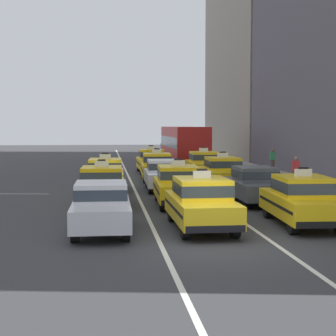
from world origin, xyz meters
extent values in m
plane|color=#353538|center=(0.00, 0.00, 0.00)|extent=(160.00, 160.00, 0.00)
cube|color=silver|center=(-1.60, 20.00, 0.00)|extent=(0.14, 80.00, 0.01)
cube|color=silver|center=(1.60, 20.00, 0.00)|extent=(0.14, 80.00, 0.01)
cube|color=#9E9993|center=(7.20, 15.00, 0.07)|extent=(4.00, 90.00, 0.15)
cube|color=gray|center=(12.20, 41.62, 14.30)|extent=(6.00, 21.05, 28.61)
cylinder|color=black|center=(-3.96, 3.61, 0.32)|extent=(0.25, 0.64, 0.64)
cylinder|color=black|center=(-2.52, 3.59, 0.32)|extent=(0.25, 0.64, 0.64)
cylinder|color=black|center=(-3.99, 0.77, 0.32)|extent=(0.25, 0.64, 0.64)
cylinder|color=black|center=(-2.55, 0.76, 0.32)|extent=(0.25, 0.64, 0.64)
cube|color=silver|center=(-3.25, 2.18, 0.65)|extent=(1.80, 4.32, 0.66)
cube|color=silver|center=(-3.26, 2.08, 1.28)|extent=(1.58, 1.92, 0.60)
cube|color=#2D3842|center=(-3.26, 2.08, 1.28)|extent=(1.60, 1.94, 0.33)
cylinder|color=black|center=(-3.95, 9.12, 0.32)|extent=(0.26, 0.65, 0.64)
cylinder|color=black|center=(-2.47, 9.08, 0.32)|extent=(0.26, 0.65, 0.64)
cylinder|color=black|center=(-4.04, 6.06, 0.32)|extent=(0.26, 0.65, 0.64)
cylinder|color=black|center=(-2.56, 6.02, 0.32)|extent=(0.26, 0.65, 0.64)
cube|color=yellow|center=(-3.25, 7.57, 0.67)|extent=(1.93, 4.55, 0.70)
cube|color=black|center=(-3.25, 7.57, 0.72)|extent=(1.94, 4.19, 0.10)
cube|color=yellow|center=(-3.26, 7.42, 1.34)|extent=(1.66, 2.15, 0.64)
cube|color=#2D3842|center=(-3.26, 7.42, 1.34)|extent=(1.68, 2.17, 0.35)
cube|color=white|center=(-3.26, 7.42, 1.78)|extent=(0.56, 0.14, 0.24)
cube|color=black|center=(-3.26, 7.42, 1.93)|extent=(0.32, 0.12, 0.06)
cube|color=black|center=(-3.19, 9.78, 0.42)|extent=(1.71, 0.19, 0.20)
cube|color=black|center=(-3.32, 5.36, 0.42)|extent=(1.71, 0.19, 0.20)
cylinder|color=black|center=(-3.80, 14.47, 0.32)|extent=(0.26, 0.65, 0.64)
cylinder|color=black|center=(-2.32, 14.42, 0.32)|extent=(0.26, 0.65, 0.64)
cylinder|color=black|center=(-3.89, 11.41, 0.32)|extent=(0.26, 0.65, 0.64)
cylinder|color=black|center=(-2.42, 11.36, 0.32)|extent=(0.26, 0.65, 0.64)
cube|color=yellow|center=(-3.11, 12.92, 0.67)|extent=(1.94, 4.55, 0.70)
cube|color=black|center=(-3.11, 12.92, 0.72)|extent=(1.94, 4.19, 0.10)
cube|color=yellow|center=(-3.11, 12.77, 1.34)|extent=(1.66, 2.15, 0.64)
cube|color=#2D3842|center=(-3.11, 12.77, 1.34)|extent=(1.68, 2.17, 0.35)
cube|color=white|center=(-3.11, 12.77, 1.78)|extent=(0.56, 0.14, 0.24)
cube|color=black|center=(-3.11, 12.77, 1.93)|extent=(0.32, 0.12, 0.06)
cube|color=black|center=(-3.04, 15.13, 0.42)|extent=(1.71, 0.19, 0.20)
cube|color=black|center=(-3.17, 10.71, 0.42)|extent=(1.71, 0.19, 0.20)
cylinder|color=black|center=(-0.83, 3.91, 0.32)|extent=(0.25, 0.64, 0.64)
cylinder|color=black|center=(0.64, 3.92, 0.32)|extent=(0.25, 0.64, 0.64)
cylinder|color=black|center=(-0.80, 0.85, 0.32)|extent=(0.25, 0.64, 0.64)
cylinder|color=black|center=(0.68, 0.86, 0.32)|extent=(0.25, 0.64, 0.64)
cube|color=yellow|center=(-0.08, 2.38, 0.67)|extent=(1.85, 4.52, 0.70)
cube|color=black|center=(-0.08, 2.38, 0.72)|extent=(1.86, 4.16, 0.10)
cube|color=yellow|center=(-0.08, 2.23, 1.34)|extent=(1.62, 2.12, 0.64)
cube|color=#2D3842|center=(-0.08, 2.23, 1.34)|extent=(1.64, 2.14, 0.35)
cube|color=white|center=(-0.08, 2.23, 1.78)|extent=(0.56, 0.13, 0.24)
cube|color=black|center=(-0.08, 2.23, 1.93)|extent=(0.32, 0.11, 0.06)
cube|color=black|center=(-0.10, 4.59, 0.42)|extent=(1.71, 0.16, 0.20)
cube|color=black|center=(-0.06, 0.17, 0.42)|extent=(1.71, 0.16, 0.20)
cylinder|color=black|center=(-0.80, 9.27, 0.32)|extent=(0.26, 0.65, 0.64)
cylinder|color=black|center=(0.67, 9.22, 0.32)|extent=(0.26, 0.65, 0.64)
cylinder|color=black|center=(-0.90, 6.21, 0.32)|extent=(0.26, 0.65, 0.64)
cylinder|color=black|center=(0.57, 6.16, 0.32)|extent=(0.26, 0.65, 0.64)
cube|color=yellow|center=(-0.12, 7.72, 0.67)|extent=(1.94, 4.56, 0.70)
cube|color=black|center=(-0.12, 7.72, 0.72)|extent=(1.95, 4.20, 0.10)
cube|color=yellow|center=(-0.12, 7.57, 1.34)|extent=(1.67, 2.15, 0.64)
cube|color=#2D3842|center=(-0.12, 7.57, 1.34)|extent=(1.69, 2.17, 0.35)
cube|color=white|center=(-0.12, 7.57, 1.78)|extent=(0.56, 0.14, 0.24)
cube|color=black|center=(-0.12, 7.57, 1.93)|extent=(0.32, 0.12, 0.06)
cube|color=black|center=(-0.04, 9.93, 0.42)|extent=(1.71, 0.20, 0.20)
cube|color=black|center=(-0.19, 5.51, 0.42)|extent=(1.71, 0.20, 0.20)
cylinder|color=black|center=(-0.85, 14.45, 0.32)|extent=(0.26, 0.65, 0.64)
cylinder|color=black|center=(0.60, 14.42, 0.32)|extent=(0.26, 0.65, 0.64)
cylinder|color=black|center=(-0.92, 11.62, 0.32)|extent=(0.26, 0.65, 0.64)
cylinder|color=black|center=(0.52, 11.58, 0.32)|extent=(0.26, 0.65, 0.64)
cube|color=silver|center=(-0.16, 13.02, 0.65)|extent=(1.87, 4.34, 0.66)
cube|color=silver|center=(-0.16, 12.92, 1.28)|extent=(1.61, 1.94, 0.60)
cube|color=#2D3842|center=(-0.16, 12.92, 1.28)|extent=(1.63, 1.96, 0.33)
cylinder|color=black|center=(-0.69, 19.65, 0.32)|extent=(0.27, 0.65, 0.64)
cylinder|color=black|center=(0.78, 19.59, 0.32)|extent=(0.27, 0.65, 0.64)
cylinder|color=black|center=(-0.82, 16.59, 0.32)|extent=(0.27, 0.65, 0.64)
cylinder|color=black|center=(0.66, 16.53, 0.32)|extent=(0.27, 0.65, 0.64)
cube|color=yellow|center=(-0.02, 18.09, 0.67)|extent=(1.98, 4.57, 0.70)
cube|color=black|center=(-0.02, 18.09, 0.72)|extent=(1.99, 4.21, 0.10)
cube|color=yellow|center=(-0.03, 17.94, 1.34)|extent=(1.68, 2.16, 0.64)
cube|color=#2D3842|center=(-0.03, 17.94, 1.34)|extent=(1.71, 2.18, 0.35)
cube|color=white|center=(-0.03, 17.94, 1.78)|extent=(0.56, 0.14, 0.24)
cube|color=black|center=(-0.03, 17.94, 1.93)|extent=(0.32, 0.12, 0.06)
cube|color=black|center=(0.07, 20.30, 0.42)|extent=(1.71, 0.21, 0.20)
cube|color=black|center=(-0.11, 15.88, 0.42)|extent=(1.71, 0.21, 0.20)
cylinder|color=black|center=(-0.67, 25.00, 0.32)|extent=(0.25, 0.64, 0.64)
cylinder|color=black|center=(0.81, 25.01, 0.32)|extent=(0.25, 0.64, 0.64)
cylinder|color=black|center=(-0.64, 21.94, 0.32)|extent=(0.25, 0.64, 0.64)
cylinder|color=black|center=(0.84, 21.95, 0.32)|extent=(0.25, 0.64, 0.64)
cube|color=yellow|center=(0.09, 23.47, 0.67)|extent=(1.84, 4.52, 0.70)
cube|color=black|center=(0.09, 23.47, 0.72)|extent=(1.86, 4.16, 0.10)
cube|color=yellow|center=(0.09, 23.32, 1.34)|extent=(1.62, 2.11, 0.64)
cube|color=#2D3842|center=(0.09, 23.32, 1.34)|extent=(1.64, 2.14, 0.35)
cube|color=white|center=(0.09, 23.32, 1.78)|extent=(0.56, 0.13, 0.24)
cube|color=black|center=(0.09, 23.32, 1.93)|extent=(0.32, 0.11, 0.06)
cube|color=black|center=(0.07, 25.68, 0.42)|extent=(1.71, 0.16, 0.20)
cube|color=black|center=(0.11, 21.26, 0.42)|extent=(1.71, 0.16, 0.20)
cylinder|color=black|center=(2.70, 4.23, 0.32)|extent=(0.27, 0.65, 0.64)
cylinder|color=black|center=(4.18, 4.16, 0.32)|extent=(0.27, 0.65, 0.64)
cylinder|color=black|center=(2.55, 1.18, 0.32)|extent=(0.27, 0.65, 0.64)
cube|color=yellow|center=(3.37, 2.67, 0.67)|extent=(2.02, 4.58, 0.70)
cube|color=black|center=(3.37, 2.67, 0.72)|extent=(2.02, 4.22, 0.10)
cube|color=yellow|center=(3.36, 2.52, 1.34)|extent=(1.70, 2.17, 0.64)
cube|color=#2D3842|center=(3.36, 2.52, 1.34)|extent=(1.72, 2.20, 0.35)
cube|color=white|center=(3.36, 2.52, 1.78)|extent=(0.57, 0.15, 0.24)
cube|color=black|center=(3.36, 2.52, 1.93)|extent=(0.32, 0.13, 0.06)
cube|color=black|center=(3.47, 4.88, 0.42)|extent=(1.71, 0.22, 0.20)
cube|color=black|center=(3.26, 0.46, 0.42)|extent=(1.71, 0.22, 0.20)
cylinder|color=black|center=(2.43, 9.23, 0.32)|extent=(0.25, 0.64, 0.64)
cylinder|color=black|center=(3.88, 9.25, 0.32)|extent=(0.25, 0.64, 0.64)
cylinder|color=black|center=(2.47, 6.39, 0.32)|extent=(0.25, 0.64, 0.64)
cylinder|color=black|center=(3.91, 6.41, 0.32)|extent=(0.25, 0.64, 0.64)
cube|color=#4C5156|center=(3.17, 7.82, 0.65)|extent=(1.81, 4.32, 0.66)
cube|color=#4C5156|center=(3.17, 7.72, 1.28)|extent=(1.58, 1.92, 0.60)
cube|color=#2D3842|center=(3.17, 7.72, 1.28)|extent=(1.60, 1.94, 0.33)
cylinder|color=black|center=(2.30, 15.04, 0.32)|extent=(0.25, 0.64, 0.64)
cylinder|color=black|center=(3.77, 15.02, 0.32)|extent=(0.25, 0.64, 0.64)
cylinder|color=black|center=(2.25, 11.98, 0.32)|extent=(0.25, 0.64, 0.64)
cylinder|color=black|center=(3.73, 11.96, 0.32)|extent=(0.25, 0.64, 0.64)
cube|color=yellow|center=(3.01, 13.50, 0.67)|extent=(1.86, 4.52, 0.70)
cube|color=black|center=(3.01, 13.50, 0.72)|extent=(1.88, 4.17, 0.10)
cube|color=yellow|center=(3.01, 13.35, 1.34)|extent=(1.63, 2.12, 0.64)
cube|color=#2D3842|center=(3.01, 13.35, 1.34)|extent=(1.65, 2.14, 0.35)
cube|color=white|center=(3.01, 13.35, 1.78)|extent=(0.56, 0.13, 0.24)
cube|color=black|center=(3.01, 13.35, 1.93)|extent=(0.32, 0.11, 0.06)
cube|color=black|center=(3.04, 15.71, 0.42)|extent=(1.71, 0.16, 0.20)
cube|color=black|center=(2.98, 11.29, 0.42)|extent=(1.71, 0.16, 0.20)
cylinder|color=black|center=(2.42, 21.27, 0.32)|extent=(0.25, 0.64, 0.64)
cylinder|color=black|center=(3.89, 21.25, 0.32)|extent=(0.25, 0.64, 0.64)
cylinder|color=black|center=(2.36, 18.21, 0.32)|extent=(0.25, 0.64, 0.64)
cylinder|color=black|center=(3.84, 18.19, 0.32)|extent=(0.25, 0.64, 0.64)
cube|color=yellow|center=(3.13, 19.73, 0.67)|extent=(1.89, 4.53, 0.70)
cube|color=black|center=(3.13, 19.73, 0.72)|extent=(1.90, 4.17, 0.10)
cube|color=yellow|center=(3.12, 19.58, 1.34)|extent=(1.64, 2.13, 0.64)
cube|color=#2D3842|center=(3.12, 19.58, 1.34)|extent=(1.66, 2.15, 0.35)
cube|color=white|center=(3.12, 19.58, 1.78)|extent=(0.56, 0.13, 0.24)
cube|color=black|center=(3.12, 19.58, 1.93)|extent=(0.32, 0.12, 0.06)
cube|color=black|center=(3.17, 21.94, 0.42)|extent=(1.71, 0.17, 0.20)
cube|color=black|center=(3.09, 17.52, 0.42)|extent=(1.71, 0.17, 0.20)
cylinder|color=black|center=(2.25, 32.74, 0.32)|extent=(0.24, 0.64, 0.64)
cylinder|color=black|center=(4.25, 32.75, 0.32)|extent=(0.24, 0.64, 0.64)
cylinder|color=black|center=(2.26, 26.02, 0.32)|extent=(0.24, 0.64, 0.64)
cylinder|color=black|center=(4.26, 26.03, 0.32)|extent=(0.24, 0.64, 0.64)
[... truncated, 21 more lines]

